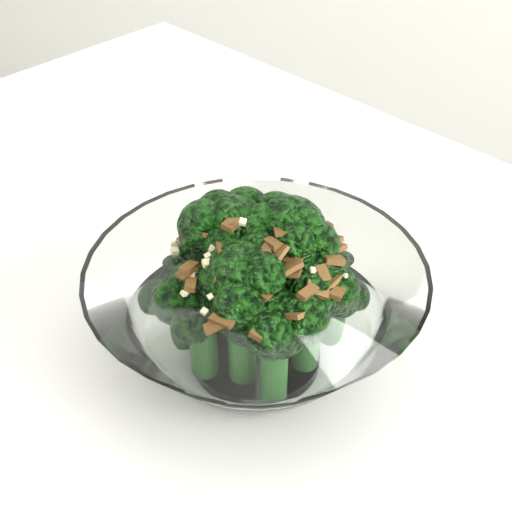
% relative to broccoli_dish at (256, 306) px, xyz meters
% --- Properties ---
extents(broccoli_dish, '(0.20, 0.20, 0.12)m').
position_rel_broccoli_dish_xyz_m(broccoli_dish, '(0.00, 0.00, 0.00)').
color(broccoli_dish, white).
rests_on(broccoli_dish, table).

